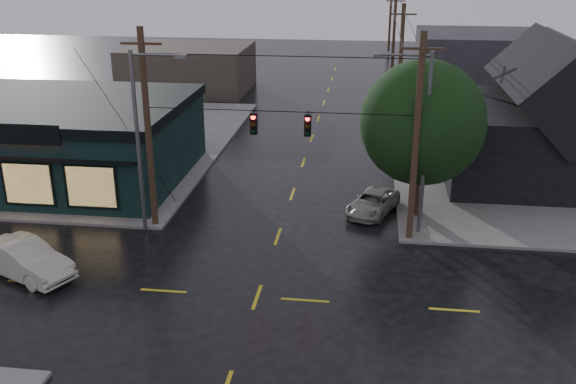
# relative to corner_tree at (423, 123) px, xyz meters

# --- Properties ---
(ground_plane) EXTENTS (160.00, 160.00, 0.00)m
(ground_plane) POSITION_rel_corner_tree_xyz_m (-7.00, -9.63, -5.15)
(ground_plane) COLOR black
(sidewalk_nw) EXTENTS (28.00, 28.00, 0.15)m
(sidewalk_nw) POSITION_rel_corner_tree_xyz_m (-27.00, 10.37, -5.07)
(sidewalk_nw) COLOR slate
(sidewalk_nw) RESTS_ON ground
(pizza_shop) EXTENTS (16.30, 12.34, 4.90)m
(pizza_shop) POSITION_rel_corner_tree_xyz_m (-22.00, 3.32, -2.59)
(pizza_shop) COLOR black
(pizza_shop) RESTS_ON ground
(ne_building) EXTENTS (12.60, 11.60, 8.75)m
(ne_building) POSITION_rel_corner_tree_xyz_m (8.00, 7.37, -0.68)
(ne_building) COLOR black
(ne_building) RESTS_ON ground
(corner_tree) EXTENTS (6.47, 6.47, 8.25)m
(corner_tree) POSITION_rel_corner_tree_xyz_m (0.00, 0.00, 0.00)
(corner_tree) COLOR black
(corner_tree) RESTS_ON ground
(utility_pole_nw) EXTENTS (2.00, 0.32, 10.15)m
(utility_pole_nw) POSITION_rel_corner_tree_xyz_m (-13.50, -3.13, -5.15)
(utility_pole_nw) COLOR #342017
(utility_pole_nw) RESTS_ON ground
(utility_pole_ne) EXTENTS (2.00, 0.32, 10.15)m
(utility_pole_ne) POSITION_rel_corner_tree_xyz_m (-0.50, -3.13, -5.15)
(utility_pole_ne) COLOR #342017
(utility_pole_ne) RESTS_ON ground
(utility_pole_far_a) EXTENTS (2.00, 0.32, 9.65)m
(utility_pole_far_a) POSITION_rel_corner_tree_xyz_m (-0.50, 18.37, -5.15)
(utility_pole_far_a) COLOR #342017
(utility_pole_far_a) RESTS_ON ground
(utility_pole_far_b) EXTENTS (2.00, 0.32, 9.15)m
(utility_pole_far_b) POSITION_rel_corner_tree_xyz_m (-0.50, 38.37, -5.15)
(utility_pole_far_b) COLOR #342017
(utility_pole_far_b) RESTS_ON ground
(utility_pole_far_c) EXTENTS (2.00, 0.32, 9.15)m
(utility_pole_far_c) POSITION_rel_corner_tree_xyz_m (-0.50, 58.37, -5.15)
(utility_pole_far_c) COLOR #342017
(utility_pole_far_c) RESTS_ON ground
(span_signal_assembly) EXTENTS (13.00, 0.48, 1.23)m
(span_signal_assembly) POSITION_rel_corner_tree_xyz_m (-6.90, -3.13, 0.55)
(span_signal_assembly) COLOR black
(span_signal_assembly) RESTS_ON ground
(streetlight_nw) EXTENTS (5.40, 0.30, 9.15)m
(streetlight_nw) POSITION_rel_corner_tree_xyz_m (-13.80, -3.83, -5.15)
(streetlight_nw) COLOR slate
(streetlight_nw) RESTS_ON ground
(streetlight_ne) EXTENTS (5.40, 0.30, 9.15)m
(streetlight_ne) POSITION_rel_corner_tree_xyz_m (0.00, -2.43, -5.15)
(streetlight_ne) COLOR slate
(streetlight_ne) RESTS_ON ground
(bg_building_west) EXTENTS (12.00, 10.00, 4.40)m
(bg_building_west) POSITION_rel_corner_tree_xyz_m (-21.00, 30.37, -2.95)
(bg_building_west) COLOR #40362F
(bg_building_west) RESTS_ON ground
(bg_building_east) EXTENTS (14.00, 12.00, 5.60)m
(bg_building_east) POSITION_rel_corner_tree_xyz_m (9.00, 35.37, -2.35)
(bg_building_east) COLOR #27282C
(bg_building_east) RESTS_ON ground
(sedan_cream) EXTENTS (5.18, 3.60, 1.62)m
(sedan_cream) POSITION_rel_corner_tree_xyz_m (-17.41, -9.10, -4.34)
(sedan_cream) COLOR beige
(sedan_cream) RESTS_ON ground
(suv_silver) EXTENTS (3.28, 4.60, 1.16)m
(suv_silver) POSITION_rel_corner_tree_xyz_m (-2.31, 0.12, -4.57)
(suv_silver) COLOR gray
(suv_silver) RESTS_ON ground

